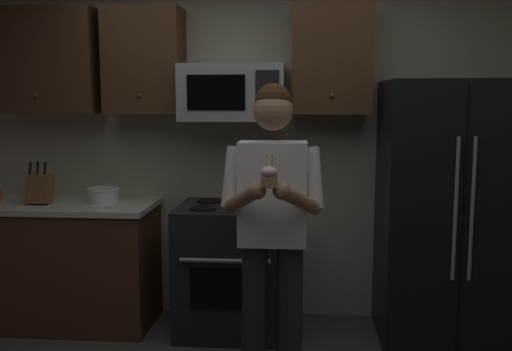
% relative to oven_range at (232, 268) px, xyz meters
% --- Properties ---
extents(wall_back, '(4.40, 0.10, 2.60)m').
position_rel_oven_range_xyz_m(wall_back, '(0.15, 0.39, 0.84)').
color(wall_back, '#B7AD99').
rests_on(wall_back, ground).
extents(oven_range, '(0.76, 0.70, 0.93)m').
position_rel_oven_range_xyz_m(oven_range, '(0.00, 0.00, 0.00)').
color(oven_range, black).
rests_on(oven_range, ground).
extents(microwave, '(0.74, 0.41, 0.40)m').
position_rel_oven_range_xyz_m(microwave, '(0.00, 0.12, 1.26)').
color(microwave, '#9EA0A5').
extents(refrigerator, '(0.90, 0.75, 1.80)m').
position_rel_oven_range_xyz_m(refrigerator, '(1.50, -0.04, 0.44)').
color(refrigerator, black).
rests_on(refrigerator, ground).
extents(cabinet_row_upper, '(2.78, 0.36, 0.76)m').
position_rel_oven_range_xyz_m(cabinet_row_upper, '(-0.57, 0.17, 1.49)').
color(cabinet_row_upper, '#4C301C').
extents(counter_left, '(1.44, 0.66, 0.92)m').
position_rel_oven_range_xyz_m(counter_left, '(-1.30, 0.02, 0.00)').
color(counter_left, '#4C301C').
rests_on(counter_left, ground).
extents(knife_block, '(0.16, 0.15, 0.32)m').
position_rel_oven_range_xyz_m(knife_block, '(-1.39, -0.03, 0.57)').
color(knife_block, brown).
rests_on(knife_block, counter_left).
extents(bowl_large_white, '(0.24, 0.24, 0.11)m').
position_rel_oven_range_xyz_m(bowl_large_white, '(-0.95, 0.05, 0.52)').
color(bowl_large_white, white).
rests_on(bowl_large_white, counter_left).
extents(person, '(0.60, 0.48, 1.76)m').
position_rel_oven_range_xyz_m(person, '(0.34, -0.83, 0.53)').
color(person, '#262628').
rests_on(person, ground).
extents(cupcake, '(0.09, 0.09, 0.17)m').
position_rel_oven_range_xyz_m(cupcake, '(0.34, -1.16, 0.83)').
color(cupcake, '#A87F56').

